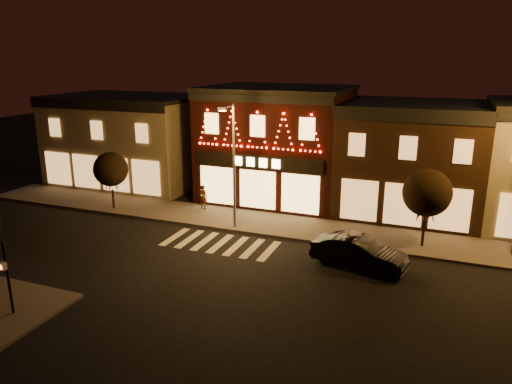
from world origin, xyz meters
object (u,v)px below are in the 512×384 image
Objects in this scene: dark_sedan at (359,252)px; pedestrian at (203,197)px; traffic_signal_near at (1,248)px; streetlamp_mid at (232,157)px.

dark_sedan is 2.83× the size of pedestrian.
streetlamp_mid is (4.36, 12.89, 1.48)m from traffic_signal_near.
traffic_signal_near is 16.36m from dark_sedan.
streetlamp_mid is at bearing 83.27° from dark_sedan.
pedestrian is (-11.63, 5.31, 0.21)m from dark_sedan.
traffic_signal_near reaches higher than dark_sedan.
streetlamp_mid is 4.43× the size of pedestrian.
traffic_signal_near is 0.56× the size of streetlamp_mid.
traffic_signal_near is 13.68m from streetlamp_mid.
dark_sedan is (8.17, -2.63, -3.81)m from streetlamp_mid.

